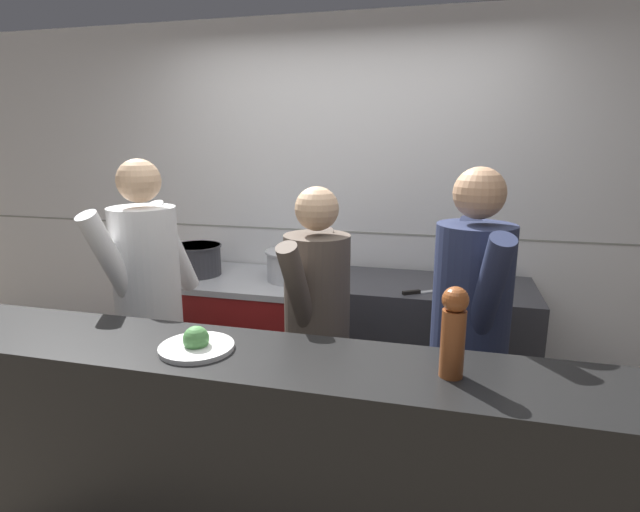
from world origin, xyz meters
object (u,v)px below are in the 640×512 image
object	(u,v)px
chef_head_cook	(149,301)
chef_line	(469,334)
plated_dish_main	(196,344)
pepper_mill	(453,330)
chefs_knife	(426,291)
chef_sous	(317,328)
oven_range	(249,337)
stock_pot	(197,259)
sauce_pot	(293,264)

from	to	relation	value
chef_head_cook	chef_line	size ratio (longest dim) A/B	1.01
plated_dish_main	pepper_mill	xyz separation A→B (m)	(0.91, 0.02, 0.14)
chefs_knife	pepper_mill	world-z (taller)	pepper_mill
chef_sous	oven_range	bearing A→B (deg)	142.28
stock_pot	plated_dish_main	bearing A→B (deg)	-62.13
pepper_mill	chef_line	xyz separation A→B (m)	(0.09, 0.64, -0.26)
stock_pot	chef_sous	xyz separation A→B (m)	(1.06, -0.79, -0.10)
plated_dish_main	chef_head_cook	size ratio (longest dim) A/B	0.16
pepper_mill	chef_sous	bearing A→B (deg)	133.13
sauce_pot	chef_sous	xyz separation A→B (m)	(0.38, -0.82, -0.10)
sauce_pot	chefs_knife	xyz separation A→B (m)	(0.88, -0.19, -0.06)
sauce_pot	pepper_mill	bearing A→B (deg)	-55.83
chef_head_cook	chef_line	distance (m)	1.66
chefs_knife	plated_dish_main	world-z (taller)	plated_dish_main
chef_sous	chef_line	bearing A→B (deg)	8.20
stock_pot	chefs_knife	size ratio (longest dim) A/B	1.02
oven_range	chef_head_cook	bearing A→B (deg)	-106.14
sauce_pot	chef_line	size ratio (longest dim) A/B	0.21
stock_pot	chef_head_cook	size ratio (longest dim) A/B	0.20
stock_pot	plated_dish_main	size ratio (longest dim) A/B	1.22
stock_pot	chef_sous	world-z (taller)	chef_sous
sauce_pot	chef_sous	world-z (taller)	chef_sous
pepper_mill	chef_head_cook	xyz separation A→B (m)	(-1.57, 0.68, -0.25)
sauce_pot	chef_line	bearing A→B (deg)	-37.82
stock_pot	chef_head_cook	bearing A→B (deg)	-81.17
stock_pot	sauce_pot	xyz separation A→B (m)	(0.68, 0.04, -0.00)
oven_range	chefs_knife	world-z (taller)	chefs_knife
chef_head_cook	chefs_knife	bearing A→B (deg)	38.42
oven_range	chef_head_cook	world-z (taller)	chef_head_cook
oven_range	sauce_pot	distance (m)	0.63
sauce_pot	chefs_knife	bearing A→B (deg)	-12.30
chefs_knife	chef_sous	size ratio (longest dim) A/B	0.21
sauce_pot	pepper_mill	distance (m)	1.82
chefs_knife	chef_sous	xyz separation A→B (m)	(-0.50, -0.63, -0.04)
chefs_knife	chef_line	distance (m)	0.70
sauce_pot	chef_head_cook	size ratio (longest dim) A/B	0.21
chef_line	chef_sous	bearing A→B (deg)	163.16
chef_line	sauce_pot	bearing A→B (deg)	128.12
oven_range	stock_pot	world-z (taller)	stock_pot
chef_head_cook	chef_sous	size ratio (longest dim) A/B	1.07
pepper_mill	stock_pot	bearing A→B (deg)	139.23
oven_range	chef_head_cook	xyz separation A→B (m)	(-0.23, -0.80, 0.51)
sauce_pot	chef_line	xyz separation A→B (m)	(1.10, -0.86, -0.04)
sauce_pot	plated_dish_main	size ratio (longest dim) A/B	1.30
stock_pot	chef_line	bearing A→B (deg)	-24.73
chef_head_cook	chef_sous	distance (m)	0.94
chef_sous	chef_line	distance (m)	0.72
chefs_knife	chef_line	xyz separation A→B (m)	(0.22, -0.66, 0.02)
stock_pot	plated_dish_main	xyz separation A→B (m)	(0.78, -1.48, 0.07)
plated_dish_main	chef_sous	distance (m)	0.77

